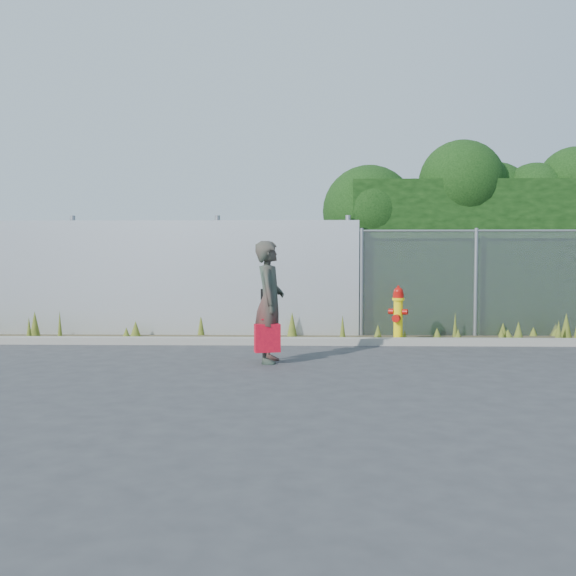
% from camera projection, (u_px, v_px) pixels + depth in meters
% --- Properties ---
extents(ground, '(80.00, 80.00, 0.00)m').
position_uv_depth(ground, '(306.00, 362.00, 9.22)').
color(ground, '#343436').
rests_on(ground, ground).
extents(curb, '(16.00, 0.22, 0.12)m').
position_uv_depth(curb, '(306.00, 341.00, 11.02)').
color(curb, gray).
rests_on(curb, ground).
extents(weed_strip, '(16.00, 1.35, 0.54)m').
position_uv_depth(weed_strip, '(304.00, 333.00, 11.67)').
color(weed_strip, '#403824').
rests_on(weed_strip, ground).
extents(corrugated_fence, '(8.50, 0.21, 2.30)m').
position_uv_depth(corrugated_fence, '(136.00, 278.00, 12.25)').
color(corrugated_fence, silver).
rests_on(corrugated_fence, ground).
extents(chainlink_fence, '(6.50, 0.07, 2.05)m').
position_uv_depth(chainlink_fence, '(532.00, 282.00, 12.05)').
color(chainlink_fence, gray).
rests_on(chainlink_fence, ground).
extents(hedge, '(7.86, 1.98, 3.84)m').
position_uv_depth(hedge, '(514.00, 230.00, 13.01)').
color(hedge, black).
rests_on(hedge, ground).
extents(fire_hydrant, '(0.34, 0.30, 1.01)m').
position_uv_depth(fire_hydrant, '(398.00, 315.00, 11.25)').
color(fire_hydrant, yellow).
rests_on(fire_hydrant, ground).
extents(woman, '(0.45, 0.66, 1.75)m').
position_uv_depth(woman, '(269.00, 302.00, 9.19)').
color(woman, '#0E5945').
rests_on(woman, ground).
extents(red_tote_bag, '(0.36, 0.13, 0.47)m').
position_uv_depth(red_tote_bag, '(267.00, 338.00, 9.01)').
color(red_tote_bag, '#A6091D').
extents(black_shoulder_bag, '(0.22, 0.09, 0.17)m').
position_uv_depth(black_shoulder_bag, '(269.00, 295.00, 9.35)').
color(black_shoulder_bag, black).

